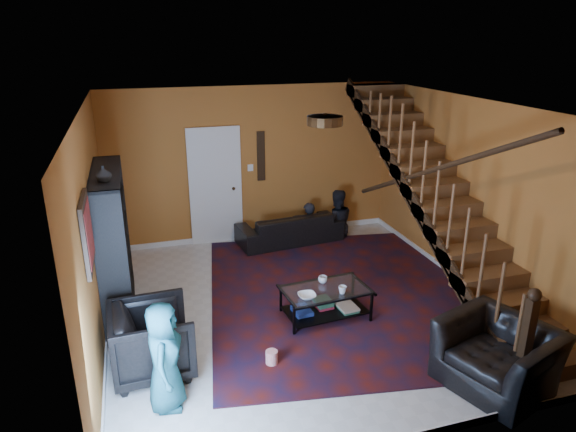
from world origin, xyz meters
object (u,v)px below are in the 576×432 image
Objects in this scene: sofa at (290,228)px; coffee_table at (325,301)px; armchair_left at (152,340)px; armchair_right at (498,356)px; bookshelf at (115,247)px.

sofa reaches higher than coffee_table.
armchair_left reaches higher than sofa.
armchair_right is at bearing -55.61° from coffee_table.
sofa is 4.65m from armchair_right.
bookshelf is at bearing -145.50° from armchair_right.
armchair_right is at bearing -36.12° from bookshelf.
armchair_right is at bearing -113.13° from armchair_left.
coffee_table is at bearing -165.00° from armchair_right.
bookshelf is 2.25× the size of armchair_left.
armchair_right is (3.55, -1.34, -0.04)m from armchair_left.
sofa is at bearing 29.84° from bookshelf.
armchair_left is (0.35, -1.51, -0.56)m from bookshelf.
bookshelf is 1.65m from armchair_left.
bookshelf is 2.90m from coffee_table.
armchair_right is (0.94, -4.55, 0.08)m from sofa.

